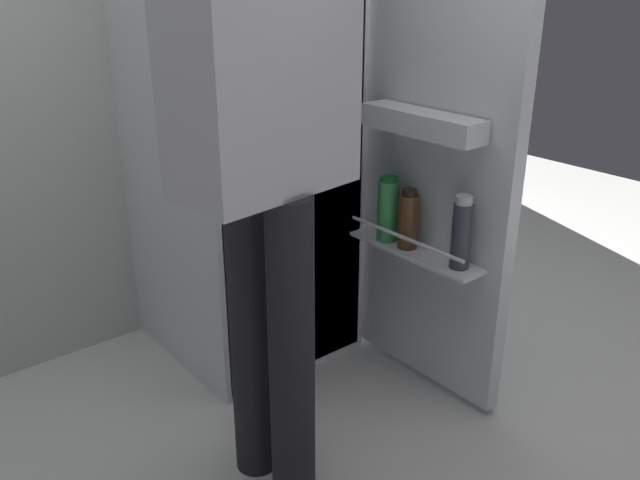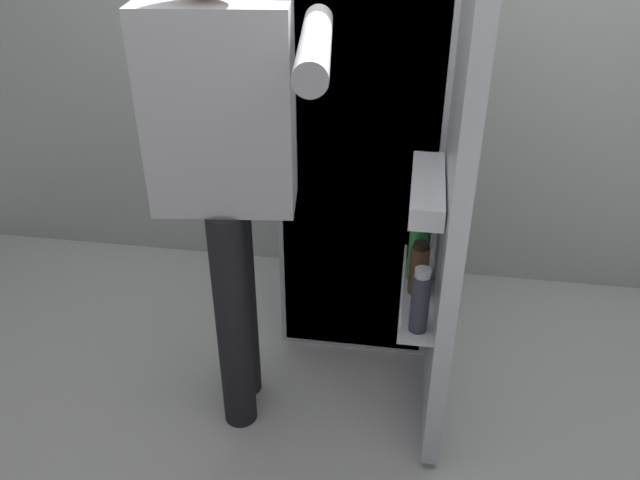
# 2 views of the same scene
# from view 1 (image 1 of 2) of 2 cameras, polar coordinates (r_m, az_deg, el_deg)

# --- Properties ---
(ground_plane) EXTENTS (6.37, 6.37, 0.00)m
(ground_plane) POSITION_cam_1_polar(r_m,az_deg,el_deg) (2.32, 2.10, -13.76)
(ground_plane) COLOR silver
(refrigerator) EXTENTS (0.67, 1.25, 1.70)m
(refrigerator) POSITION_cam_1_polar(r_m,az_deg,el_deg) (2.36, -5.60, 9.53)
(refrigerator) COLOR silver
(refrigerator) RESTS_ON ground_plane
(person) EXTENTS (0.62, 0.73, 1.74)m
(person) POSITION_cam_1_polar(r_m,az_deg,el_deg) (1.58, -4.52, 10.74)
(person) COLOR black
(person) RESTS_ON ground_plane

